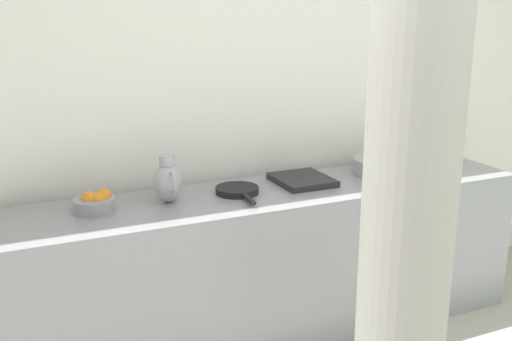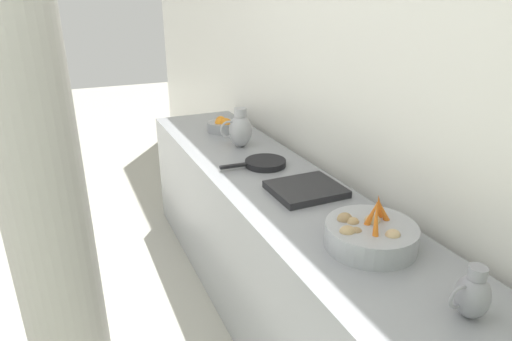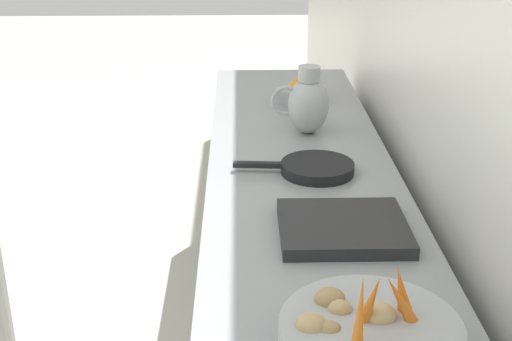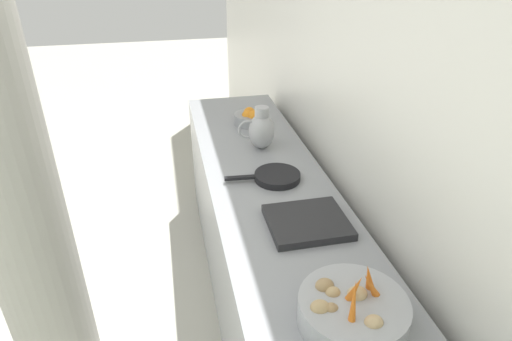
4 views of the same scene
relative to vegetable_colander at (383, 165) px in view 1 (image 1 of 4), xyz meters
The scene contains 9 objects.
tile_wall_left 0.74m from the vegetable_colander, 144.95° to the right, with size 0.10×8.90×3.00m, color white.
prep_counter 0.91m from the vegetable_colander, 86.73° to the right, with size 0.62×3.00×0.86m, color gray.
vegetable_colander is the anchor object (origin of this frame).
orange_bowl 1.71m from the vegetable_colander, 90.37° to the right, with size 0.21×0.21×0.11m.
metal_pitcher_tall 1.34m from the vegetable_colander, 90.10° to the right, with size 0.21×0.15×0.25m.
metal_pitcher_short 0.46m from the vegetable_colander, 92.70° to the left, with size 0.15×0.10×0.18m.
counter_sink_basin 0.54m from the vegetable_colander, 92.80° to the right, with size 0.34×0.30×0.04m, color #232326.
skillet_on_counter 0.96m from the vegetable_colander, 89.74° to the right, with size 0.39×0.24×0.03m.
support_column 1.49m from the vegetable_colander, 32.27° to the right, with size 0.36×0.36×3.00m, color #9E9B93.
Camera 1 is at (1.31, -1.62, 1.84)m, focal length 41.97 mm.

